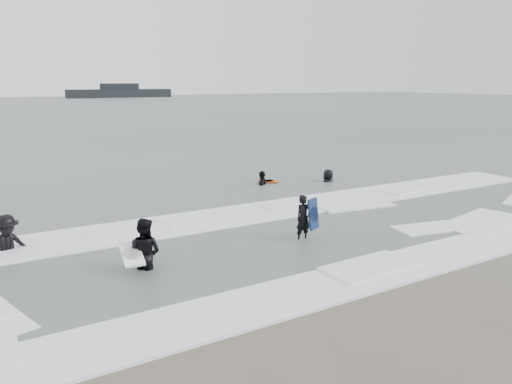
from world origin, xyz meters
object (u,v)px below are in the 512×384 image
surfer_wading (145,269)px  vessel_horizon (120,92)px  surfer_right_near (262,185)px  surfer_right_far (328,182)px  surfer_centre (303,241)px  surfer_breaker (9,253)px

surfer_wading → vessel_horizon: (37.96, 138.76, 1.52)m
surfer_right_near → surfer_right_far: (3.09, -1.07, 0.00)m
surfer_right_far → vessel_horizon: size_ratio=0.06×
surfer_centre → surfer_right_far: (6.38, 6.78, 0.00)m
surfer_centre → surfer_wading: (-4.93, 0.22, 0.00)m
surfer_wading → vessel_horizon: vessel_horizon is taller
surfer_centre → surfer_wading: bearing=175.4°
surfer_right_far → vessel_horizon: (26.65, 132.20, 1.52)m
surfer_right_far → vessel_horizon: bearing=-113.4°
surfer_wading → surfer_right_near: 11.21m
surfer_wading → surfer_breaker: surfer_breaker is taller
vessel_horizon → surfer_centre: bearing=-103.4°
surfer_centre → surfer_right_far: surfer_right_far is taller
surfer_breaker → surfer_right_far: size_ratio=1.10×
surfer_right_far → surfer_wading: bearing=18.1°
surfer_wading → surfer_right_far: 13.07m
surfer_centre → surfer_right_near: 8.51m
vessel_horizon → surfer_wading: bearing=-105.3°
surfer_right_near → vessel_horizon: (29.75, 131.13, 1.52)m
surfer_breaker → surfer_right_near: 12.05m
surfer_wading → vessel_horizon: size_ratio=0.06×
surfer_breaker → surfer_right_near: size_ratio=1.08×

